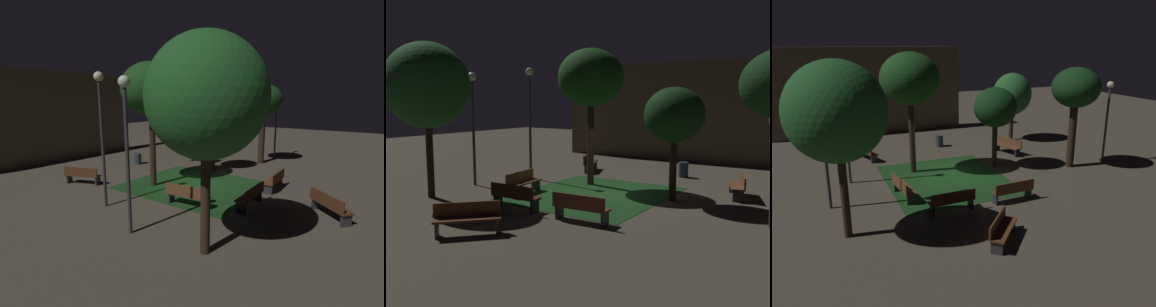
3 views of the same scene
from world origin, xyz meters
TOP-DOWN VIEW (x-y plane):
  - ground_plane at (0.00, 0.00)m, footprint 60.00×60.00m
  - grass_lawn at (-0.33, -0.31)m, footprint 5.46×6.27m
  - bench_front_right at (-1.32, -3.77)m, footprint 1.81×0.53m
  - bench_path_side at (1.33, -3.77)m, footprint 1.82×0.56m
  - bench_corner at (-0.63, -6.43)m, footprint 1.58×1.64m
  - bench_by_lamp at (4.52, 2.32)m, footprint 1.01×1.86m
  - bench_front_left at (-2.74, -1.71)m, footprint 0.66×1.84m
  - bench_back_row at (-3.40, 4.29)m, footprint 1.12×1.85m
  - tree_lawn_side at (6.25, 5.05)m, footprint 2.50×2.50m
  - tree_right_canopy at (-5.20, -4.14)m, footprint 3.12×3.12m
  - tree_near_wall at (6.33, -1.03)m, footprint 2.40×2.40m
  - tree_left_canopy at (2.62, 0.41)m, footprint 2.17×2.17m
  - tree_back_right at (-1.47, 1.29)m, footprint 2.82×2.82m
  - lamp_post_near_wall at (-5.60, -1.60)m, footprint 0.36×0.36m
  - lamp_post_path_center at (-4.57, 0.94)m, footprint 0.36×0.36m
  - lamp_post_plaza_west at (8.35, -1.22)m, footprint 0.36×0.36m
  - trash_bin at (1.30, 5.31)m, footprint 0.46×0.46m
  - building_wall_backdrop at (-1.99, 10.69)m, footprint 13.24×0.80m

SIDE VIEW (x-z plane):
  - ground_plane at x=0.00m, z-range 0.00..0.00m
  - grass_lawn at x=-0.33m, z-range 0.00..0.01m
  - trash_bin at x=1.30m, z-range 0.00..0.72m
  - bench_front_right at x=-1.32m, z-range 0.04..0.92m
  - bench_path_side at x=1.33m, z-range 0.04..0.92m
  - bench_corner at x=-0.63m, z-range 0.04..0.92m
  - bench_by_lamp at x=4.52m, z-range 0.04..0.92m
  - bench_front_left at x=-2.74m, z-range 0.04..0.92m
  - bench_back_row at x=-3.40m, z-range 0.04..0.92m
  - lamp_post_plaza_west at x=8.35m, z-range 0.80..5.16m
  - building_wall_backdrop at x=-1.99m, z-range 0.00..5.99m
  - tree_lawn_side at x=6.25m, z-range 0.84..5.24m
  - tree_left_canopy at x=2.62m, z-range 1.04..5.18m
  - lamp_post_near_wall at x=-5.60m, z-range 0.84..5.68m
  - lamp_post_path_center at x=-4.57m, z-range 0.86..6.02m
  - tree_near_wall at x=6.33m, z-range 1.45..6.56m
  - tree_right_canopy at x=-5.20m, z-range 1.30..7.10m
  - tree_back_right at x=-1.47m, z-range 1.66..7.52m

